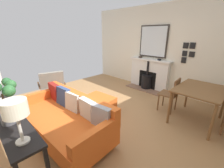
{
  "coord_description": "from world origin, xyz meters",
  "views": [
    {
      "loc": [
        1.91,
        2.36,
        1.83
      ],
      "look_at": [
        -0.39,
        0.07,
        0.69
      ],
      "focal_mm": 23.17,
      "sensor_mm": 36.0,
      "label": 1
    }
  ],
  "objects_px": {
    "ottoman": "(98,103)",
    "mantel_bowl_far": "(159,59)",
    "mantel_bowl_near": "(140,57)",
    "dining_table": "(200,93)",
    "armchair_accent": "(52,84)",
    "table_lamp_far_end": "(15,110)",
    "book_stack": "(4,109)",
    "dining_chair_near_fireplace": "(172,92)",
    "fireplace": "(148,76)",
    "potted_plant": "(0,93)",
    "sofa": "(65,118)",
    "console_table": "(10,122)"
  },
  "relations": [
    {
      "from": "ottoman",
      "to": "console_table",
      "type": "height_order",
      "value": "console_table"
    },
    {
      "from": "armchair_accent",
      "to": "dining_table",
      "type": "bearing_deg",
      "value": 118.54
    },
    {
      "from": "table_lamp_far_end",
      "to": "dining_chair_near_fireplace",
      "type": "height_order",
      "value": "table_lamp_far_end"
    },
    {
      "from": "mantel_bowl_near",
      "to": "sofa",
      "type": "xyz_separation_m",
      "value": [
        3.25,
        0.61,
        -0.71
      ]
    },
    {
      "from": "dining_table",
      "to": "book_stack",
      "type": "bearing_deg",
      "value": -31.03
    },
    {
      "from": "mantel_bowl_near",
      "to": "dining_chair_near_fireplace",
      "type": "relative_size",
      "value": 0.15
    },
    {
      "from": "sofa",
      "to": "book_stack",
      "type": "distance_m",
      "value": 0.95
    },
    {
      "from": "dining_chair_near_fireplace",
      "to": "mantel_bowl_near",
      "type": "bearing_deg",
      "value": -122.17
    },
    {
      "from": "console_table",
      "to": "potted_plant",
      "type": "height_order",
      "value": "potted_plant"
    },
    {
      "from": "fireplace",
      "to": "book_stack",
      "type": "relative_size",
      "value": 4.7
    },
    {
      "from": "mantel_bowl_near",
      "to": "dining_table",
      "type": "distance_m",
      "value": 2.48
    },
    {
      "from": "dining_table",
      "to": "sofa",
      "type": "bearing_deg",
      "value": -36.21
    },
    {
      "from": "dining_table",
      "to": "mantel_bowl_far",
      "type": "bearing_deg",
      "value": -124.7
    },
    {
      "from": "book_stack",
      "to": "dining_table",
      "type": "bearing_deg",
      "value": 148.97
    },
    {
      "from": "armchair_accent",
      "to": "table_lamp_far_end",
      "type": "xyz_separation_m",
      "value": [
        1.29,
        2.31,
        0.63
      ]
    },
    {
      "from": "ottoman",
      "to": "dining_chair_near_fireplace",
      "type": "height_order",
      "value": "dining_chair_near_fireplace"
    },
    {
      "from": "mantel_bowl_near",
      "to": "table_lamp_far_end",
      "type": "relative_size",
      "value": 0.26
    },
    {
      "from": "ottoman",
      "to": "dining_table",
      "type": "bearing_deg",
      "value": 125.65
    },
    {
      "from": "fireplace",
      "to": "table_lamp_far_end",
      "type": "bearing_deg",
      "value": 12.96
    },
    {
      "from": "console_table",
      "to": "mantel_bowl_near",
      "type": "bearing_deg",
      "value": -171.42
    },
    {
      "from": "console_table",
      "to": "ottoman",
      "type": "bearing_deg",
      "value": -174.26
    },
    {
      "from": "dining_chair_near_fireplace",
      "to": "table_lamp_far_end",
      "type": "bearing_deg",
      "value": -6.12
    },
    {
      "from": "mantel_bowl_near",
      "to": "potted_plant",
      "type": "distance_m",
      "value": 4.19
    },
    {
      "from": "mantel_bowl_far",
      "to": "mantel_bowl_near",
      "type": "bearing_deg",
      "value": -90.0
    },
    {
      "from": "fireplace",
      "to": "dining_table",
      "type": "xyz_separation_m",
      "value": [
        1.03,
        1.83,
        0.22
      ]
    },
    {
      "from": "mantel_bowl_near",
      "to": "ottoman",
      "type": "relative_size",
      "value": 0.17
    },
    {
      "from": "potted_plant",
      "to": "book_stack",
      "type": "xyz_separation_m",
      "value": [
        -0.03,
        -0.4,
        -0.4
      ]
    },
    {
      "from": "armchair_accent",
      "to": "fireplace",
      "type": "bearing_deg",
      "value": 153.59
    },
    {
      "from": "mantel_bowl_far",
      "to": "table_lamp_far_end",
      "type": "bearing_deg",
      "value": 8.51
    },
    {
      "from": "book_stack",
      "to": "dining_chair_near_fireplace",
      "type": "height_order",
      "value": "dining_chair_near_fireplace"
    },
    {
      "from": "mantel_bowl_far",
      "to": "dining_chair_near_fireplace",
      "type": "height_order",
      "value": "mantel_bowl_far"
    },
    {
      "from": "ottoman",
      "to": "mantel_bowl_far",
      "type": "bearing_deg",
      "value": 173.23
    },
    {
      "from": "console_table",
      "to": "potted_plant",
      "type": "distance_m",
      "value": 0.54
    },
    {
      "from": "potted_plant",
      "to": "mantel_bowl_near",
      "type": "bearing_deg",
      "value": -169.0
    },
    {
      "from": "mantel_bowl_far",
      "to": "potted_plant",
      "type": "distance_m",
      "value": 4.11
    },
    {
      "from": "armchair_accent",
      "to": "table_lamp_far_end",
      "type": "bearing_deg",
      "value": 60.91
    },
    {
      "from": "sofa",
      "to": "dining_table",
      "type": "bearing_deg",
      "value": 143.79
    },
    {
      "from": "sofa",
      "to": "dining_chair_near_fireplace",
      "type": "height_order",
      "value": "dining_chair_near_fireplace"
    },
    {
      "from": "potted_plant",
      "to": "dining_table",
      "type": "distance_m",
      "value": 3.42
    },
    {
      "from": "book_stack",
      "to": "potted_plant",
      "type": "bearing_deg",
      "value": 85.15
    },
    {
      "from": "armchair_accent",
      "to": "console_table",
      "type": "relative_size",
      "value": 0.46
    },
    {
      "from": "mantel_bowl_near",
      "to": "sofa",
      "type": "bearing_deg",
      "value": 10.59
    },
    {
      "from": "ottoman",
      "to": "book_stack",
      "type": "height_order",
      "value": "book_stack"
    },
    {
      "from": "mantel_bowl_far",
      "to": "sofa",
      "type": "height_order",
      "value": "mantel_bowl_far"
    },
    {
      "from": "armchair_accent",
      "to": "console_table",
      "type": "height_order",
      "value": "armchair_accent"
    },
    {
      "from": "mantel_bowl_near",
      "to": "mantel_bowl_far",
      "type": "height_order",
      "value": "mantel_bowl_near"
    },
    {
      "from": "mantel_bowl_far",
      "to": "console_table",
      "type": "distance_m",
      "value": 4.1
    },
    {
      "from": "sofa",
      "to": "armchair_accent",
      "type": "bearing_deg",
      "value": -106.07
    },
    {
      "from": "fireplace",
      "to": "mantel_bowl_near",
      "type": "xyz_separation_m",
      "value": [
        -0.02,
        -0.39,
        0.6
      ]
    },
    {
      "from": "mantel_bowl_far",
      "to": "dining_table",
      "type": "relative_size",
      "value": 0.1
    }
  ]
}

